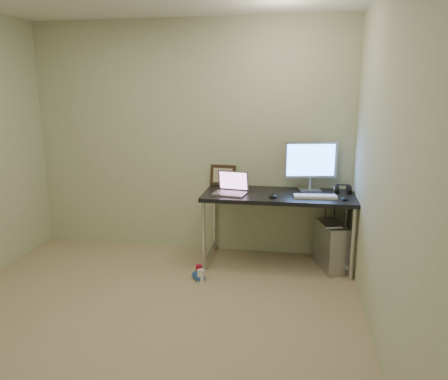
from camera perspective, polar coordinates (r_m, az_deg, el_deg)
floor at (r=3.58m, az=-11.13°, el=-17.02°), size 3.50×3.50×0.00m
wall_back at (r=4.81m, az=-4.49°, el=6.70°), size 3.50×0.02×2.50m
wall_right at (r=3.00m, az=20.82°, el=1.96°), size 0.02×3.50×2.50m
desk at (r=4.45m, az=7.11°, el=-1.52°), size 1.51×0.66×0.75m
tower_computer at (r=4.56m, az=13.78°, el=-7.12°), size 0.32×0.49×0.50m
cable_a at (r=4.80m, az=13.03°, el=-3.98°), size 0.01×0.16×0.69m
cable_b at (r=4.80m, az=14.11°, el=-4.32°), size 0.02×0.11×0.71m
can_red at (r=4.32m, az=-3.29°, el=-10.47°), size 0.07×0.07×0.11m
can_white at (r=4.20m, az=-3.05°, el=-11.12°), size 0.07×0.07×0.12m
can_blue at (r=4.24m, az=-3.34°, el=-11.24°), size 0.14×0.14×0.07m
laptop at (r=4.40m, az=0.92°, el=0.20°), size 0.35×0.31×0.22m
monitor at (r=4.58m, az=11.27°, el=3.60°), size 0.54×0.20×0.51m
keyboard at (r=4.33m, az=11.82°, el=-0.82°), size 0.42×0.17×0.02m
mouse_right at (r=4.30m, az=15.53°, el=-1.05°), size 0.08×0.11×0.03m
mouse_left at (r=4.28m, az=6.42°, el=-0.68°), size 0.09×0.13×0.04m
headphones at (r=4.58m, az=15.23°, el=-0.00°), size 0.17×0.11×0.11m
picture_frame at (r=4.77m, az=-0.14°, el=1.96°), size 0.28×0.10×0.23m
webcam at (r=4.73m, az=2.03°, el=1.48°), size 0.04×0.03×0.11m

